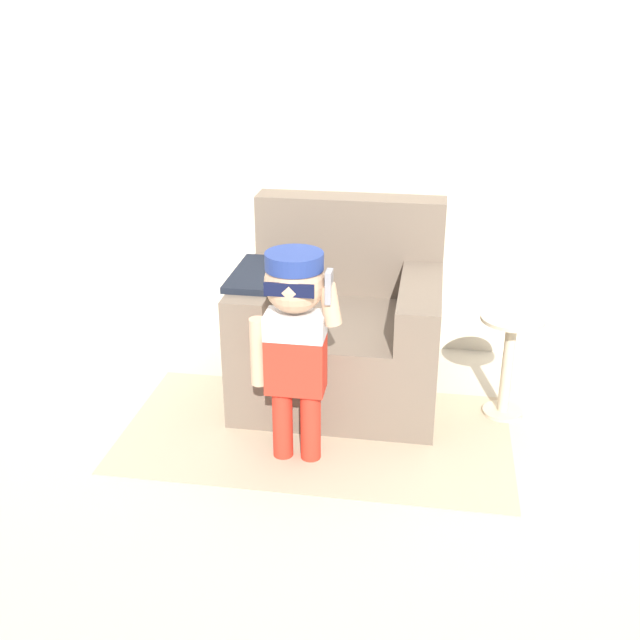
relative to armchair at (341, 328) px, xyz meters
The scene contains 6 objects.
ground_plane 0.36m from the armchair, 52.42° to the right, with size 10.00×10.00×0.00m, color #BCB29E.
wall_back 1.13m from the armchair, 81.93° to the left, with size 10.00×0.05×2.60m.
armchair is the anchor object (origin of this frame).
person_child 0.73m from the armchair, 99.01° to the right, with size 0.38×0.29×0.94m.
side_table 0.82m from the armchair, 10.27° to the right, with size 0.29×0.29×0.51m.
rug 0.57m from the armchair, 96.14° to the right, with size 1.76×0.94×0.01m.
Camera 1 is at (0.35, -3.27, 1.85)m, focal length 42.00 mm.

